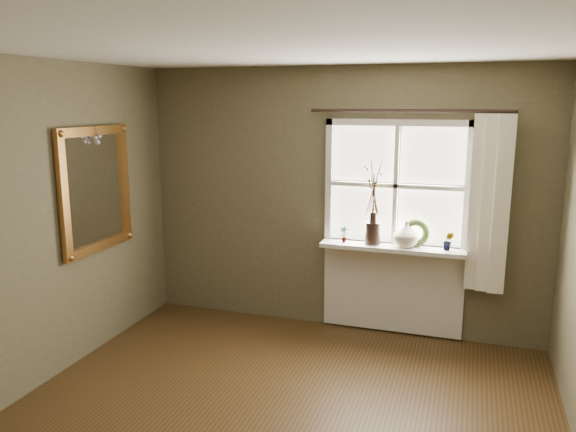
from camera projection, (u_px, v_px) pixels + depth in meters
The scene contains 13 objects.
ceiling at pixel (253, 42), 3.18m from camera, with size 4.50×4.50×0.00m, color silver.
wall_back at pixel (340, 200), 5.58m from camera, with size 4.00×0.10×2.60m, color brown.
window_frame at pixel (396, 186), 5.31m from camera, with size 1.36×0.06×1.24m.
window_sill at pixel (392, 248), 5.32m from camera, with size 1.36×0.26×0.04m, color silver.
window_apron at pixel (392, 288), 5.51m from camera, with size 1.36×0.04×0.88m, color silver.
dark_jug at pixel (373, 233), 5.35m from camera, with size 0.15×0.15×0.21m, color black.
cream_vase at pixel (406, 234), 5.25m from camera, with size 0.24×0.24×0.25m, color silver.
wreath at pixel (415, 236), 5.27m from camera, with size 0.27×0.27×0.06m, color #33451E.
potted_plant_left at pixel (344, 234), 5.45m from camera, with size 0.08×0.05×0.15m, color #33451E.
potted_plant_right at pixel (448, 241), 5.14m from camera, with size 0.10×0.08×0.18m, color #33451E.
curtain at pixel (489, 205), 4.98m from camera, with size 0.36×0.12×1.59m, color white.
curtain_rod at pixel (409, 111), 5.08m from camera, with size 0.03×0.03×1.84m, color black.
gilt_mirror at pixel (96, 189), 5.02m from camera, with size 0.10×0.94×1.12m.
Camera 1 is at (1.23, -3.08, 2.28)m, focal length 35.00 mm.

